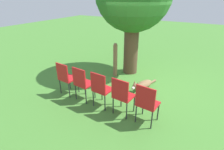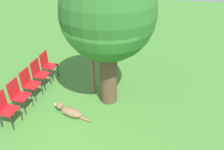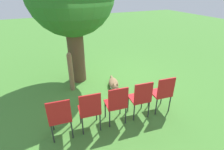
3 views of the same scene
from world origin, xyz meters
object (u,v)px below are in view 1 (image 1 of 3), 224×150
(dog, at_px, (143,85))
(red_chair_0, at_px, (147,102))
(red_chair_1, at_px, (122,94))
(red_chair_2, at_px, (101,88))
(fence_post, at_px, (115,60))
(red_chair_4, at_px, (66,77))
(red_chair_3, at_px, (82,82))

(dog, bearing_deg, red_chair_0, 39.68)
(red_chair_1, xyz_separation_m, red_chair_2, (0.03, 0.61, 0.00))
(fence_post, bearing_deg, red_chair_0, -136.77)
(red_chair_4, bearing_deg, red_chair_1, -86.64)
(red_chair_2, height_order, red_chair_3, same)
(red_chair_0, bearing_deg, red_chair_3, 93.36)
(red_chair_4, bearing_deg, dog, -46.31)
(red_chair_0, relative_size, red_chair_4, 1.00)
(fence_post, xyz_separation_m, red_chair_2, (-1.87, -0.60, -0.04))
(red_chair_2, distance_m, red_chair_3, 0.61)
(dog, distance_m, red_chair_3, 1.91)
(red_chair_0, height_order, red_chair_1, same)
(dog, xyz_separation_m, red_chair_3, (-1.42, 1.20, 0.45))
(fence_post, relative_size, red_chair_2, 1.22)
(red_chair_3, bearing_deg, red_chair_1, -86.64)
(red_chair_0, xyz_separation_m, red_chair_4, (0.11, 2.42, 0.00))
(red_chair_2, relative_size, red_chair_4, 1.00)
(red_chair_2, xyz_separation_m, red_chair_4, (0.06, 1.21, 0.00))
(red_chair_1, height_order, red_chair_3, same)
(red_chair_3, distance_m, red_chair_4, 0.61)
(red_chair_1, height_order, red_chair_2, same)
(red_chair_2, bearing_deg, dog, -16.28)
(red_chair_0, height_order, red_chair_2, same)
(dog, distance_m, red_chair_0, 1.69)
(red_chair_3, relative_size, red_chair_4, 1.00)
(dog, distance_m, red_chair_1, 1.54)
(red_chair_0, xyz_separation_m, red_chair_2, (0.06, 1.21, 0.00))
(red_chair_0, relative_size, red_chair_3, 1.00)
(red_chair_2, distance_m, red_chair_4, 1.21)
(fence_post, distance_m, red_chair_4, 1.92)
(fence_post, bearing_deg, dog, -109.51)
(fence_post, height_order, red_chair_1, fence_post)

